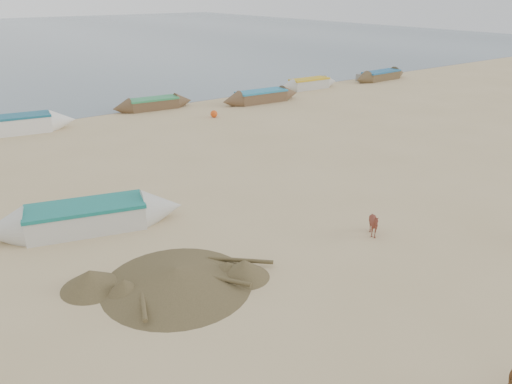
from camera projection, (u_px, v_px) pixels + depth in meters
ground at (337, 266)px, 14.41m from camera, size 140.00×140.00×0.00m
calf_front at (374, 224)px, 16.02m from camera, size 0.85×0.78×0.84m
near_canoe at (86, 217)px, 16.44m from camera, size 6.54×3.06×0.90m
debris_pile at (176, 276)px, 13.42m from camera, size 5.10×5.10×0.52m
waterline_canoes at (94, 115)px, 29.68m from camera, size 56.05×4.14×0.99m
beach_clutter at (165, 111)px, 31.37m from camera, size 47.83×4.26×0.64m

